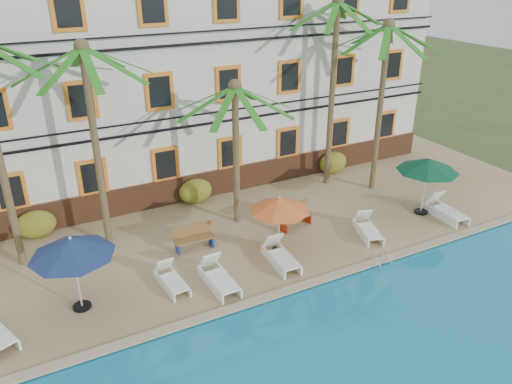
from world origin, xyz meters
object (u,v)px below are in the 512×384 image
bench_left (194,237)px  palm_b (92,118)px  pool_ladder (379,263)px  palm_e (383,83)px  umbrella_red (279,205)px  lounger_c (218,277)px  bench_right (295,216)px  palm_d (334,69)px  lounger_f (445,210)px  palm_c (236,130)px  lounger_e (368,228)px  lounger_d (281,256)px  lounger_b (171,279)px  umbrella_green (428,165)px  umbrella_blue (72,248)px

bench_left → palm_b: bearing=145.2°
palm_b → pool_ladder: palm_b is taller
palm_e → umbrella_red: size_ratio=3.44×
palm_e → lounger_c: 11.23m
bench_right → palm_d: bearing=39.4°
pool_ladder → palm_e: bearing=52.9°
lounger_f → pool_ladder: lounger_f is taller
palm_c → lounger_e: 6.35m
lounger_d → lounger_b: bearing=173.2°
palm_e → lounger_d: palm_e is taller
palm_c → lounger_b: size_ratio=3.32×
palm_d → bench_left: 9.65m
lounger_b → palm_b: bearing=107.3°
lounger_c → bench_left: (0.13, 2.55, 0.16)m
lounger_d → bench_right: bench_right is taller
lounger_b → lounger_f: size_ratio=0.85×
lounger_f → pool_ladder: bearing=-162.1°
lounger_f → bench_right: (-5.97, 2.20, 0.16)m
palm_b → lounger_d: size_ratio=3.76×
lounger_b → lounger_e: 7.87m
lounger_d → umbrella_green: bearing=4.7°
lounger_f → bench_left: lounger_f is taller
lounger_b → lounger_d: (3.86, -0.46, 0.04)m
palm_d → bench_right: size_ratio=5.41×
palm_e → lounger_c: palm_e is taller
lounger_c → lounger_d: bearing=4.5°
palm_c → lounger_b: bearing=-141.4°
lounger_b → umbrella_green: bearing=0.7°
palm_d → pool_ladder: palm_d is taller
lounger_b → lounger_c: lounger_c is taller
lounger_e → lounger_c: bearing=-176.8°
palm_e → bench_right: size_ratio=4.86×
umbrella_blue → pool_ladder: bearing=-13.4°
lounger_c → lounger_e: bearing=3.2°
umbrella_blue → lounger_b: 3.39m
palm_d → umbrella_blue: 13.35m
palm_b → bench_right: (6.89, -2.17, -4.39)m
palm_b → lounger_f: palm_b is taller
umbrella_red → palm_c: bearing=96.8°
umbrella_green → palm_d: bearing=111.3°
lounger_e → bench_right: 2.88m
palm_b → palm_c: size_ratio=1.29×
palm_c → lounger_b: 6.14m
lounger_c → lounger_f: size_ratio=0.97×
umbrella_red → bench_left: 3.43m
lounger_f → palm_c: bearing=154.7°
palm_b → pool_ladder: bearing=-36.0°
umbrella_red → umbrella_green: 6.90m
palm_e → umbrella_green: 4.07m
palm_b → palm_d: size_ratio=0.88×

